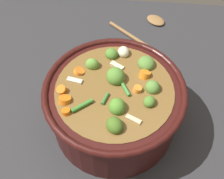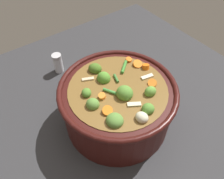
# 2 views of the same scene
# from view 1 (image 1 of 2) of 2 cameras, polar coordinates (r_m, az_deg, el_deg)

# --- Properties ---
(ground_plane) EXTENTS (1.10, 1.10, 0.00)m
(ground_plane) POSITION_cam_1_polar(r_m,az_deg,el_deg) (0.74, 0.45, -6.65)
(ground_plane) COLOR #2D2D30
(cooking_pot) EXTENTS (0.34, 0.34, 0.18)m
(cooking_pot) POSITION_cam_1_polar(r_m,az_deg,el_deg) (0.67, 0.51, -3.19)
(cooking_pot) COLOR #38110F
(cooking_pot) RESTS_ON ground_plane
(wooden_spoon) EXTENTS (0.21, 0.21, 0.01)m
(wooden_spoon) POSITION_cam_1_polar(r_m,az_deg,el_deg) (0.99, 7.35, 13.01)
(wooden_spoon) COLOR olive
(wooden_spoon) RESTS_ON ground_plane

